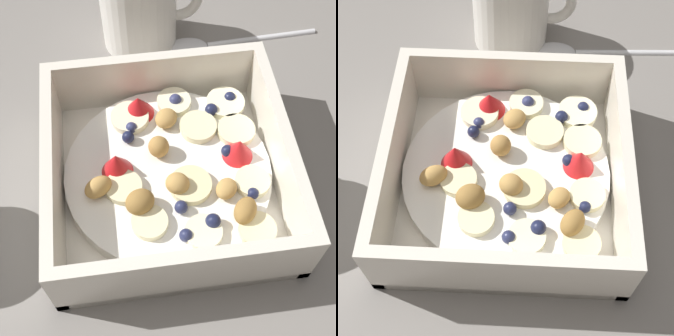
{
  "view_description": "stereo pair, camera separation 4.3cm",
  "coord_description": "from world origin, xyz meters",
  "views": [
    {
      "loc": [
        -0.21,
        0.04,
        0.39
      ],
      "look_at": [
        0.01,
        0.01,
        0.03
      ],
      "focal_mm": 52.68,
      "sensor_mm": 36.0,
      "label": 1
    },
    {
      "loc": [
        -0.21,
        -0.01,
        0.39
      ],
      "look_at": [
        0.01,
        0.01,
        0.03
      ],
      "focal_mm": 52.68,
      "sensor_mm": 36.0,
      "label": 2
    }
  ],
  "objects": [
    {
      "name": "coffee_mug",
      "position": [
        0.21,
        0.01,
        0.05
      ],
      "size": [
        0.08,
        0.11,
        0.09
      ],
      "color": "white",
      "rests_on": "ground"
    },
    {
      "name": "fruit_bowl",
      "position": [
        0.02,
        0.0,
        0.02
      ],
      "size": [
        0.21,
        0.21,
        0.07
      ],
      "color": "white",
      "rests_on": "ground"
    },
    {
      "name": "ground_plane",
      "position": [
        0.0,
        0.0,
        0.0
      ],
      "size": [
        2.4,
        2.4,
        0.0
      ],
      "primitive_type": "plane",
      "color": "gray"
    },
    {
      "name": "spoon",
      "position": [
        0.19,
        -0.07,
        0.0
      ],
      "size": [
        0.03,
        0.17,
        0.01
      ],
      "color": "silver",
      "rests_on": "ground"
    }
  ]
}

